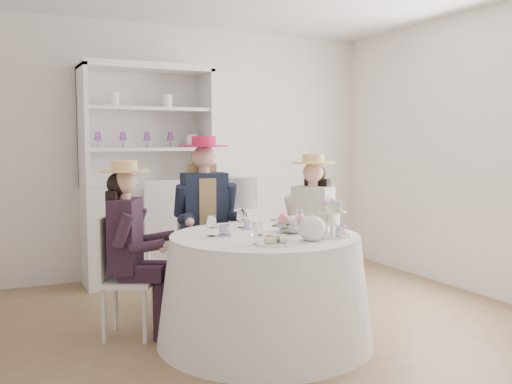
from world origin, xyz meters
name	(u,v)px	position (x,y,z in m)	size (l,w,h in m)	color
ground	(261,322)	(0.00, 0.00, 0.00)	(4.50, 4.50, 0.00)	brown
wall_back	(182,151)	(0.00, 2.00, 1.35)	(4.50, 4.50, 0.00)	white
wall_front	(448,165)	(0.00, -2.00, 1.35)	(4.50, 4.50, 0.00)	white
wall_right	(472,152)	(2.25, 0.00, 1.35)	(4.50, 4.50, 0.00)	white
tea_table	(265,288)	(-0.16, -0.39, 0.39)	(1.57, 1.57, 0.79)	white
hutch	(148,205)	(-0.45, 1.77, 0.79)	(1.51, 0.99, 2.23)	silver
side_table	(243,239)	(0.62, 1.74, 0.36)	(0.46, 0.46, 0.71)	silver
hatbox	(243,193)	(0.62, 1.74, 0.88)	(0.33, 0.33, 0.33)	black
guest_left	(129,238)	(-1.03, 0.13, 0.74)	(0.56, 0.51, 1.32)	silver
guest_mid	(205,211)	(-0.25, 0.62, 0.85)	(0.55, 0.57, 1.50)	silver
guest_right	(311,221)	(0.62, 0.25, 0.76)	(0.57, 0.53, 1.35)	silver
spare_chair	(164,228)	(-0.36, 1.52, 0.58)	(0.49, 0.49, 1.07)	silver
teacup_a	(225,231)	(-0.45, -0.33, 0.82)	(0.09, 0.09, 0.07)	white
teacup_b	(247,225)	(-0.18, -0.11, 0.82)	(0.06, 0.06, 0.06)	white
teacup_c	(287,225)	(0.10, -0.24, 0.82)	(0.09, 0.09, 0.07)	white
flower_bowl	(292,229)	(0.06, -0.40, 0.82)	(0.24, 0.24, 0.06)	white
flower_arrangement	(291,221)	(0.03, -0.43, 0.88)	(0.19, 0.20, 0.07)	pink
table_teapot	(312,228)	(0.02, -0.74, 0.87)	(0.26, 0.19, 0.20)	white
sandwich_plate	(276,242)	(-0.26, -0.75, 0.80)	(0.28, 0.28, 0.06)	white
cupcake_stand	(332,223)	(0.23, -0.66, 0.88)	(0.27, 0.27, 0.25)	white
stemware_set	(265,224)	(-0.16, -0.39, 0.86)	(0.81, 0.78, 0.15)	white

